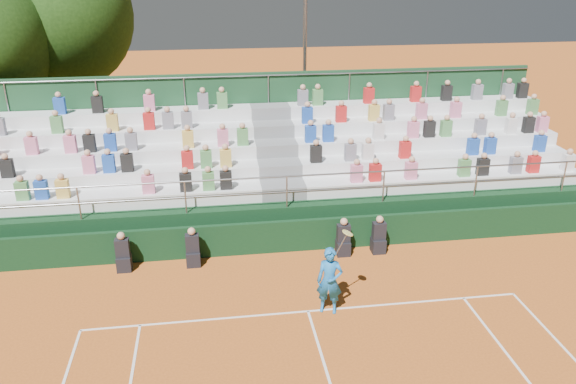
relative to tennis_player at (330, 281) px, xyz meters
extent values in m
plane|color=#BE5C1F|center=(-0.52, 0.05, -0.88)|extent=(90.00, 90.00, 0.00)
cube|color=white|center=(-0.52, 0.05, -0.87)|extent=(11.00, 0.06, 0.01)
cube|color=black|center=(-0.52, 3.25, -0.38)|extent=(20.00, 0.15, 1.00)
cube|color=black|center=(-5.30, 2.80, -0.66)|extent=(0.40, 0.40, 0.44)
cube|color=black|center=(-5.30, 2.80, -0.18)|extent=(0.38, 0.25, 0.55)
sphere|color=tan|center=(-5.30, 2.80, 0.20)|extent=(0.22, 0.22, 0.22)
cube|color=black|center=(-3.37, 2.80, -0.66)|extent=(0.40, 0.40, 0.44)
cube|color=black|center=(-3.37, 2.80, -0.18)|extent=(0.38, 0.25, 0.55)
sphere|color=tan|center=(-3.37, 2.80, 0.20)|extent=(0.22, 0.22, 0.22)
cube|color=black|center=(1.02, 2.80, -0.66)|extent=(0.40, 0.40, 0.44)
cube|color=black|center=(1.02, 2.80, -0.18)|extent=(0.38, 0.25, 0.55)
sphere|color=tan|center=(1.02, 2.80, 0.20)|extent=(0.22, 0.22, 0.22)
cube|color=black|center=(2.10, 2.80, -0.66)|extent=(0.40, 0.40, 0.44)
cube|color=black|center=(2.10, 2.80, -0.18)|extent=(0.38, 0.25, 0.55)
sphere|color=tan|center=(2.10, 2.80, 0.20)|extent=(0.22, 0.22, 0.22)
cube|color=black|center=(-0.52, 6.35, -0.28)|extent=(20.00, 5.20, 1.20)
cube|color=silver|center=(-5.87, 4.67, 0.53)|extent=(9.30, 0.85, 0.42)
cube|color=silver|center=(4.83, 4.67, 0.53)|extent=(9.30, 0.85, 0.42)
cube|color=slate|center=(-0.52, 4.67, 0.53)|extent=(1.40, 0.85, 0.42)
cube|color=silver|center=(-5.87, 5.52, 0.95)|extent=(9.30, 0.85, 0.42)
cube|color=silver|center=(4.83, 5.52, 0.95)|extent=(9.30, 0.85, 0.42)
cube|color=slate|center=(-0.52, 5.52, 0.95)|extent=(1.40, 0.85, 0.42)
cube|color=silver|center=(-5.87, 6.37, 1.37)|extent=(9.30, 0.85, 0.42)
cube|color=silver|center=(4.83, 6.37, 1.37)|extent=(9.30, 0.85, 0.42)
cube|color=slate|center=(-0.52, 6.37, 1.37)|extent=(1.40, 0.85, 0.42)
cube|color=silver|center=(-5.87, 7.22, 1.79)|extent=(9.30, 0.85, 0.42)
cube|color=silver|center=(4.83, 7.22, 1.79)|extent=(9.30, 0.85, 0.42)
cube|color=slate|center=(-0.52, 7.22, 1.79)|extent=(1.40, 0.85, 0.42)
cube|color=silver|center=(-5.87, 8.07, 2.21)|extent=(9.30, 0.85, 0.42)
cube|color=silver|center=(4.83, 8.07, 2.21)|extent=(9.30, 0.85, 0.42)
cube|color=slate|center=(-0.52, 8.07, 2.21)|extent=(1.40, 0.85, 0.42)
cube|color=#1A4426|center=(-0.52, 8.60, 1.32)|extent=(20.00, 0.12, 4.40)
cylinder|color=gray|center=(-0.52, 3.80, 1.32)|extent=(20.00, 0.05, 0.05)
cylinder|color=gray|center=(-0.52, 8.50, 3.42)|extent=(20.00, 0.05, 0.05)
cube|color=#4C8C4C|center=(-8.22, 4.52, 1.02)|extent=(0.36, 0.24, 0.56)
cube|color=#1E4CB2|center=(-7.69, 4.52, 1.02)|extent=(0.36, 0.24, 0.56)
cube|color=gold|center=(-7.09, 4.52, 1.02)|extent=(0.36, 0.24, 0.56)
cube|color=pink|center=(-4.62, 4.52, 1.02)|extent=(0.36, 0.24, 0.56)
cube|color=black|center=(-3.51, 4.52, 1.02)|extent=(0.36, 0.24, 0.56)
cube|color=#4C8C4C|center=(-2.83, 4.52, 1.02)|extent=(0.36, 0.24, 0.56)
cube|color=black|center=(-2.30, 4.52, 1.02)|extent=(0.36, 0.24, 0.56)
cube|color=black|center=(-8.82, 5.37, 1.44)|extent=(0.36, 0.24, 0.56)
cube|color=pink|center=(-6.44, 5.37, 1.44)|extent=(0.36, 0.24, 0.56)
cube|color=#1E4CB2|center=(-5.85, 5.37, 1.44)|extent=(0.36, 0.24, 0.56)
cube|color=black|center=(-5.30, 5.37, 1.44)|extent=(0.36, 0.24, 0.56)
cube|color=red|center=(-3.45, 5.37, 1.44)|extent=(0.36, 0.24, 0.56)
cube|color=#4C8C4C|center=(-2.87, 5.37, 1.44)|extent=(0.36, 0.24, 0.56)
cube|color=gold|center=(-2.25, 5.37, 1.44)|extent=(0.36, 0.24, 0.56)
cube|color=pink|center=(-8.27, 6.22, 1.86)|extent=(0.36, 0.24, 0.56)
cube|color=pink|center=(-7.10, 6.22, 1.86)|extent=(0.36, 0.24, 0.56)
cube|color=black|center=(-6.52, 6.22, 1.86)|extent=(0.36, 0.24, 0.56)
cube|color=#1E4CB2|center=(-5.87, 6.22, 1.86)|extent=(0.36, 0.24, 0.56)
cube|color=slate|center=(-5.22, 6.22, 1.86)|extent=(0.36, 0.24, 0.56)
cube|color=gold|center=(-3.42, 6.22, 1.86)|extent=(0.36, 0.24, 0.56)
cube|color=pink|center=(-2.29, 6.22, 1.86)|extent=(0.36, 0.24, 0.56)
cube|color=#4C8C4C|center=(-1.64, 6.22, 1.86)|extent=(0.36, 0.24, 0.56)
cube|color=#4C8C4C|center=(-7.64, 7.07, 2.28)|extent=(0.36, 0.24, 0.56)
cube|color=gold|center=(-5.88, 7.07, 2.28)|extent=(0.36, 0.24, 0.56)
cube|color=red|center=(-4.69, 7.07, 2.28)|extent=(0.36, 0.24, 0.56)
cube|color=slate|center=(-4.07, 7.07, 2.28)|extent=(0.36, 0.24, 0.56)
cube|color=slate|center=(-3.45, 7.07, 2.28)|extent=(0.36, 0.24, 0.56)
cube|color=#1E4CB2|center=(-7.67, 7.92, 2.70)|extent=(0.36, 0.24, 0.56)
cube|color=black|center=(-6.44, 7.92, 2.70)|extent=(0.36, 0.24, 0.56)
cube|color=pink|center=(-4.71, 7.92, 2.70)|extent=(0.36, 0.24, 0.56)
cube|color=slate|center=(-2.88, 7.92, 2.70)|extent=(0.36, 0.24, 0.56)
cube|color=#4C8C4C|center=(-2.22, 7.92, 2.70)|extent=(0.36, 0.24, 0.56)
cube|color=pink|center=(1.81, 4.52, 1.02)|extent=(0.36, 0.24, 0.56)
cube|color=red|center=(2.42, 4.52, 1.02)|extent=(0.36, 0.24, 0.56)
cube|color=pink|center=(3.60, 4.52, 1.02)|extent=(0.36, 0.24, 0.56)
cube|color=#4C8C4C|center=(5.40, 4.52, 1.02)|extent=(0.36, 0.24, 0.56)
cube|color=black|center=(6.04, 4.52, 1.02)|extent=(0.36, 0.24, 0.56)
cube|color=slate|center=(7.19, 4.52, 1.02)|extent=(0.36, 0.24, 0.56)
cube|color=red|center=(7.82, 4.52, 1.02)|extent=(0.36, 0.24, 0.56)
cube|color=silver|center=(9.05, 4.52, 1.02)|extent=(0.36, 0.24, 0.56)
cube|color=black|center=(0.66, 5.37, 1.44)|extent=(0.36, 0.24, 0.56)
cube|color=slate|center=(1.81, 5.37, 1.44)|extent=(0.36, 0.24, 0.56)
cube|color=silver|center=(2.39, 5.37, 1.44)|extent=(0.36, 0.24, 0.56)
cube|color=red|center=(3.66, 5.37, 1.44)|extent=(0.36, 0.24, 0.56)
cube|color=#1E4CB2|center=(6.05, 5.37, 1.44)|extent=(0.36, 0.24, 0.56)
cube|color=#1E4CB2|center=(6.65, 5.37, 1.44)|extent=(0.36, 0.24, 0.56)
cube|color=#1E4CB2|center=(8.47, 5.37, 1.44)|extent=(0.36, 0.24, 0.56)
cube|color=#1E4CB2|center=(0.63, 6.22, 1.86)|extent=(0.36, 0.24, 0.56)
cube|color=#1E4CB2|center=(1.24, 6.22, 1.86)|extent=(0.36, 0.24, 0.56)
cube|color=silver|center=(2.99, 6.22, 1.86)|extent=(0.36, 0.24, 0.56)
cube|color=pink|center=(4.22, 6.22, 1.86)|extent=(0.36, 0.24, 0.56)
cube|color=black|center=(4.80, 6.22, 1.86)|extent=(0.36, 0.24, 0.56)
cube|color=#4C8C4C|center=(5.40, 6.22, 1.86)|extent=(0.36, 0.24, 0.56)
cube|color=slate|center=(6.67, 6.22, 1.86)|extent=(0.36, 0.24, 0.56)
cube|color=silver|center=(7.81, 6.22, 1.86)|extent=(0.36, 0.24, 0.56)
cube|color=black|center=(8.46, 6.22, 1.86)|extent=(0.36, 0.24, 0.56)
cube|color=pink|center=(8.99, 6.22, 1.86)|extent=(0.36, 0.24, 0.56)
cube|color=#1E4CB2|center=(0.67, 7.07, 2.28)|extent=(0.36, 0.24, 0.56)
cube|color=red|center=(1.87, 7.07, 2.28)|extent=(0.36, 0.24, 0.56)
cube|color=gold|center=(3.05, 7.07, 2.28)|extent=(0.36, 0.24, 0.56)
cube|color=slate|center=(3.58, 7.07, 2.28)|extent=(0.36, 0.24, 0.56)
cube|color=pink|center=(4.80, 7.07, 2.28)|extent=(0.36, 0.24, 0.56)
cube|color=pink|center=(6.08, 7.07, 2.28)|extent=(0.36, 0.24, 0.56)
cube|color=#4C8C4C|center=(7.83, 7.07, 2.28)|extent=(0.36, 0.24, 0.56)
cube|color=#4C8C4C|center=(9.04, 7.07, 2.28)|extent=(0.36, 0.24, 0.56)
cube|color=slate|center=(0.65, 7.92, 2.70)|extent=(0.36, 0.24, 0.56)
cube|color=#4C8C4C|center=(1.19, 7.92, 2.70)|extent=(0.36, 0.24, 0.56)
cube|color=red|center=(3.08, 7.92, 2.70)|extent=(0.36, 0.24, 0.56)
cube|color=red|center=(4.85, 7.92, 2.70)|extent=(0.36, 0.24, 0.56)
cube|color=black|center=(6.04, 7.92, 2.70)|extent=(0.36, 0.24, 0.56)
cube|color=slate|center=(7.24, 7.92, 2.70)|extent=(0.36, 0.24, 0.56)
cube|color=slate|center=(8.46, 7.92, 2.70)|extent=(0.36, 0.24, 0.56)
cube|color=black|center=(9.05, 7.92, 2.70)|extent=(0.36, 0.24, 0.56)
imported|color=blue|center=(0.00, 0.00, -0.01)|extent=(0.73, 0.59, 1.74)
cylinder|color=gray|center=(0.25, 0.00, 0.97)|extent=(0.26, 0.03, 0.51)
cylinder|color=#E5D866|center=(0.40, 0.00, 1.27)|extent=(0.26, 0.28, 0.14)
cylinder|color=#3C2316|center=(-8.74, 13.71, 0.87)|extent=(0.50, 0.50, 3.50)
sphere|color=#17350E|center=(-8.74, 13.71, 5.15)|extent=(6.30, 6.30, 6.30)
cylinder|color=gray|center=(1.58, 12.92, 3.19)|extent=(0.16, 0.16, 8.14)
camera|label=1|loc=(-2.71, -11.57, 7.27)|focal=35.00mm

